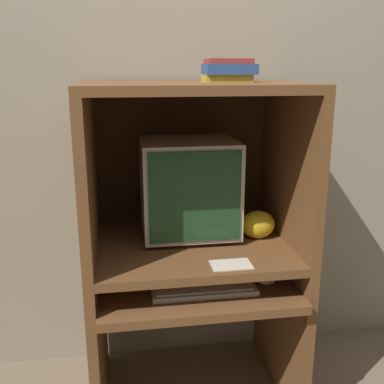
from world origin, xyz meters
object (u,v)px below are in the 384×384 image
mouse (267,281)px  book_stack (228,70)px  snack_bag (258,224)px  crt_monitor (188,187)px  keyboard (204,288)px

mouse → book_stack: (-0.14, 0.17, 0.85)m
snack_bag → book_stack: (-0.16, -0.02, 0.67)m
mouse → snack_bag: bearing=86.7°
crt_monitor → snack_bag: (0.30, -0.09, -0.16)m
keyboard → mouse: 0.27m
crt_monitor → mouse: size_ratio=6.20×
mouse → book_stack: size_ratio=0.34×
keyboard → book_stack: (0.13, 0.18, 0.86)m
crt_monitor → mouse: (0.29, -0.27, -0.35)m
keyboard → book_stack: bearing=55.2°
crt_monitor → keyboard: crt_monitor is taller
keyboard → snack_bag: size_ratio=2.78×
book_stack → keyboard: bearing=-124.8°
crt_monitor → book_stack: book_stack is taller
snack_bag → crt_monitor: bearing=164.0°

